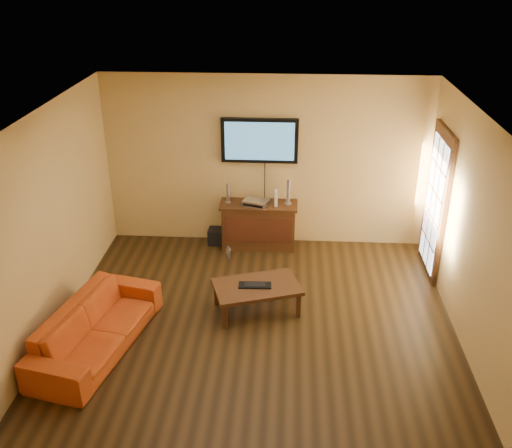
# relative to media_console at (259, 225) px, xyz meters

# --- Properties ---
(ground_plane) EXTENTS (5.00, 5.00, 0.00)m
(ground_plane) POSITION_rel_media_console_xyz_m (0.10, -2.26, -0.37)
(ground_plane) COLOR black
(ground_plane) RESTS_ON ground
(room_walls) EXTENTS (5.00, 5.00, 5.00)m
(room_walls) POSITION_rel_media_console_xyz_m (0.10, -1.64, 1.31)
(room_walls) COLOR tan
(room_walls) RESTS_ON ground
(french_door) EXTENTS (0.07, 1.02, 2.22)m
(french_door) POSITION_rel_media_console_xyz_m (2.55, -0.56, 0.68)
(french_door) COLOR #3A1E0D
(french_door) RESTS_ON ground
(media_console) EXTENTS (1.21, 0.46, 0.74)m
(media_console) POSITION_rel_media_console_xyz_m (0.00, 0.00, 0.00)
(media_console) COLOR #3A1E0D
(media_console) RESTS_ON ground
(television) EXTENTS (1.17, 0.08, 0.69)m
(television) POSITION_rel_media_console_xyz_m (-0.00, 0.19, 1.33)
(television) COLOR black
(television) RESTS_ON ground
(coffee_table) EXTENTS (1.24, 0.97, 0.39)m
(coffee_table) POSITION_rel_media_console_xyz_m (0.08, -1.82, -0.03)
(coffee_table) COLOR #3A1E0D
(coffee_table) RESTS_ON ground
(sofa) EXTENTS (1.00, 2.06, 0.78)m
(sofa) POSITION_rel_media_console_xyz_m (-1.77, -2.71, 0.01)
(sofa) COLOR #BF4615
(sofa) RESTS_ON ground
(speaker_left) EXTENTS (0.09, 0.09, 0.32)m
(speaker_left) POSITION_rel_media_console_xyz_m (-0.48, 0.03, 0.52)
(speaker_left) COLOR silver
(speaker_left) RESTS_ON media_console
(speaker_right) EXTENTS (0.11, 0.11, 0.40)m
(speaker_right) POSITION_rel_media_console_xyz_m (0.45, 0.03, 0.55)
(speaker_right) COLOR silver
(speaker_right) RESTS_ON media_console
(av_receiver) EXTENTS (0.44, 0.37, 0.09)m
(av_receiver) POSITION_rel_media_console_xyz_m (-0.04, -0.05, 0.41)
(av_receiver) COLOR silver
(av_receiver) RESTS_ON media_console
(game_console) EXTENTS (0.05, 0.17, 0.23)m
(game_console) POSITION_rel_media_console_xyz_m (0.27, -0.02, 0.48)
(game_console) COLOR white
(game_console) RESTS_ON media_console
(subwoofer) EXTENTS (0.26, 0.26, 0.25)m
(subwoofer) POSITION_rel_media_console_xyz_m (-0.69, 0.06, -0.25)
(subwoofer) COLOR black
(subwoofer) RESTS_ON ground
(bottle) EXTENTS (0.08, 0.08, 0.22)m
(bottle) POSITION_rel_media_console_xyz_m (-0.44, -0.44, -0.27)
(bottle) COLOR white
(bottle) RESTS_ON ground
(keyboard) EXTENTS (0.43, 0.17, 0.03)m
(keyboard) POSITION_rel_media_console_xyz_m (0.06, -1.83, 0.03)
(keyboard) COLOR black
(keyboard) RESTS_ON coffee_table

